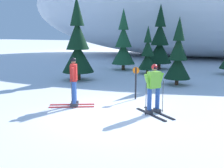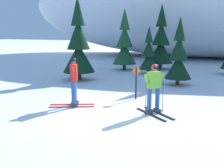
# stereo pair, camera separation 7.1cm
# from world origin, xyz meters

# --- Properties ---
(ground_plane) EXTENTS (120.00, 120.00, 0.00)m
(ground_plane) POSITION_xyz_m (0.00, 0.00, 0.00)
(ground_plane) COLOR white
(skier_red_jacket) EXTENTS (1.74, 1.10, 1.86)m
(skier_red_jacket) POSITION_xyz_m (-1.47, 0.47, 0.98)
(skier_red_jacket) COLOR red
(skier_red_jacket) RESTS_ON ground
(skier_lime_jacket) EXTENTS (1.52, 1.41, 1.72)m
(skier_lime_jacket) POSITION_xyz_m (1.54, 0.64, 0.91)
(skier_lime_jacket) COLOR black
(skier_lime_jacket) RESTS_ON ground
(pine_tree_far_left) EXTENTS (1.82, 1.82, 4.71)m
(pine_tree_far_left) POSITION_xyz_m (-3.88, 5.36, 1.97)
(pine_tree_far_left) COLOR #47301E
(pine_tree_far_left) RESTS_ON ground
(pine_tree_left) EXTENTS (1.69, 1.69, 4.38)m
(pine_tree_left) POSITION_xyz_m (-2.76, 10.16, 1.83)
(pine_tree_left) COLOR #47301E
(pine_tree_left) RESTS_ON ground
(pine_tree_center_left) EXTENTS (1.21, 1.21, 3.14)m
(pine_tree_center_left) POSITION_xyz_m (-0.68, 8.96, 1.32)
(pine_tree_center_left) COLOR #47301E
(pine_tree_center_left) RESTS_ON ground
(pine_tree_center_right) EXTENTS (1.82, 1.82, 4.71)m
(pine_tree_center_right) POSITION_xyz_m (-0.38, 11.41, 1.97)
(pine_tree_center_right) COLOR #47301E
(pine_tree_center_right) RESTS_ON ground
(pine_tree_right) EXTENTS (1.37, 1.37, 3.54)m
(pine_tree_right) POSITION_xyz_m (1.64, 5.92, 1.48)
(pine_tree_right) COLOR #47301E
(pine_tree_right) RESTS_ON ground
(snow_ridge_background) EXTENTS (38.25, 19.09, 11.60)m
(snow_ridge_background) POSITION_xyz_m (1.44, 22.32, 5.80)
(snow_ridge_background) COLOR white
(snow_ridge_background) RESTS_ON ground
(trail_marker_post) EXTENTS (0.28, 0.07, 1.36)m
(trail_marker_post) POSITION_xyz_m (0.43, 2.30, 0.78)
(trail_marker_post) COLOR black
(trail_marker_post) RESTS_ON ground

